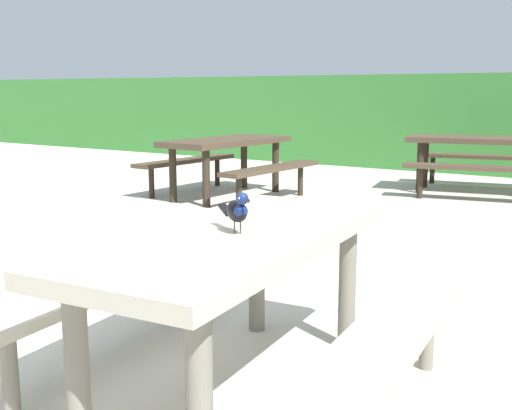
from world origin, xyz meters
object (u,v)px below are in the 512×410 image
(bird_grackle, at_px, (238,210))
(picnic_table_mid_right, at_px, (227,153))
(picnic_table_mid_left, at_px, (478,151))
(picnic_table_foreground, at_px, (235,272))

(bird_grackle, relative_size, picnic_table_mid_right, 0.14)
(picnic_table_mid_left, height_order, picnic_table_mid_right, same)
(picnic_table_mid_left, bearing_deg, picnic_table_foreground, -85.40)
(picnic_table_mid_left, relative_size, picnic_table_mid_right, 1.09)
(picnic_table_mid_left, bearing_deg, bird_grackle, -85.04)
(picnic_table_foreground, distance_m, picnic_table_mid_right, 5.32)
(bird_grackle, bearing_deg, picnic_table_mid_left, 94.96)
(picnic_table_foreground, height_order, picnic_table_mid_left, same)
(picnic_table_foreground, bearing_deg, picnic_table_mid_left, 94.60)
(picnic_table_foreground, xyz_separation_m, picnic_table_mid_left, (-0.51, 6.34, 0.00))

